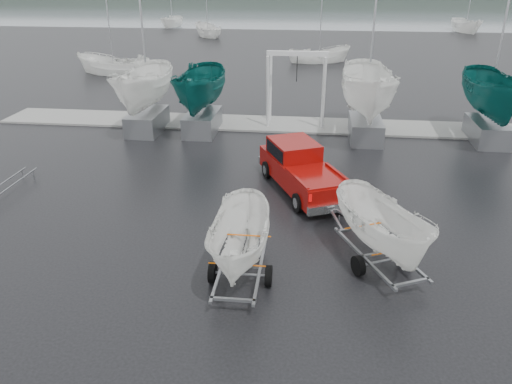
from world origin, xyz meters
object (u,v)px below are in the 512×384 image
(trailer_hitched, at_px, (387,186))
(trailer_parked, at_px, (240,197))
(boat_hoist, at_px, (297,78))
(pickup_truck, at_px, (300,166))

(trailer_hitched, height_order, trailer_parked, trailer_hitched)
(trailer_hitched, relative_size, trailer_parked, 1.02)
(trailer_parked, xyz_separation_m, boat_hoist, (0.82, 15.46, 0.07))
(boat_hoist, bearing_deg, trailer_hitched, -77.54)
(trailer_hitched, xyz_separation_m, boat_hoist, (-3.16, 14.30, 0.01))
(trailer_hitched, xyz_separation_m, trailer_parked, (-3.99, -1.15, -0.05))
(trailer_parked, bearing_deg, boat_hoist, 86.48)
(pickup_truck, relative_size, trailer_hitched, 1.15)
(pickup_truck, xyz_separation_m, boat_hoist, (-0.56, 8.71, 1.74))
(trailer_hitched, bearing_deg, pickup_truck, 90.00)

